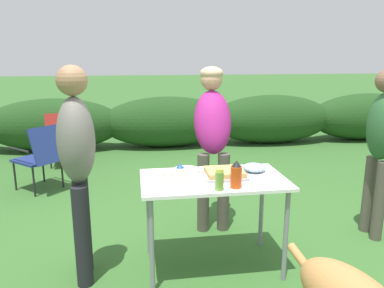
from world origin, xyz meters
TOP-DOWN VIEW (x-y plane):
  - ground_plane at (0.00, 0.00)m, footprint 60.00×60.00m
  - shrub_hedge at (-0.00, 4.12)m, footprint 14.40×0.90m
  - folding_table at (0.00, 0.00)m, footprint 1.10×0.64m
  - food_tray at (0.09, 0.03)m, footprint 0.32×0.29m
  - plate_stack at (-0.19, 0.17)m, footprint 0.21×0.21m
  - mixing_bowl at (0.36, 0.12)m, footprint 0.18×0.18m
  - paper_cup_stack at (-0.36, -0.14)m, footprint 0.08×0.08m
  - mayo_bottle at (-0.26, -0.06)m, footprint 0.07×0.07m
  - relish_jar at (-0.01, -0.26)m, footprint 0.06×0.06m
  - hot_sauce_bottle at (0.11, -0.23)m, footprint 0.08×0.08m
  - standing_person_in_olive_jacket at (0.14, 0.74)m, footprint 0.38×0.49m
  - standing_person_in_navy_coat at (-0.99, -0.00)m, footprint 0.30×0.39m
  - standing_person_with_beanie at (1.58, 0.30)m, footprint 0.24×0.32m
  - camp_chair_green_behind_table at (-1.72, 2.01)m, footprint 0.75×0.74m
  - camp_chair_near_hedge at (-1.66, 3.09)m, footprint 0.55×0.65m

SIDE VIEW (x-z plane):
  - ground_plane at x=0.00m, z-range 0.00..0.00m
  - shrub_hedge at x=0.00m, z-range 0.00..0.92m
  - camp_chair_green_behind_table at x=-1.72m, z-range 0.05..0.88m
  - camp_chair_near_hedge at x=-1.66m, z-range 0.05..0.88m
  - folding_table at x=0.00m, z-range 0.29..1.03m
  - plate_stack at x=-0.19m, z-range 0.74..0.77m
  - food_tray at x=0.09m, z-range 0.74..0.79m
  - mixing_bowl at x=0.36m, z-range 0.74..0.81m
  - paper_cup_stack at x=-0.36m, z-range 0.74..0.85m
  - mayo_bottle at x=-0.26m, z-range 0.74..0.88m
  - relish_jar at x=-0.01m, z-range 0.74..0.89m
  - hot_sauce_bottle at x=0.11m, z-range 0.73..0.93m
  - standing_person_with_beanie at x=1.58m, z-range 0.17..1.70m
  - standing_person_in_navy_coat at x=-0.99m, z-range 0.16..1.75m
  - standing_person_in_olive_jacket at x=0.14m, z-range 0.19..1.74m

